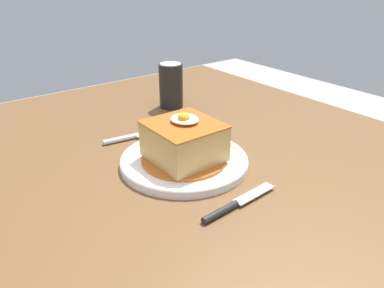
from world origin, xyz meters
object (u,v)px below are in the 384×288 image
(fork, at_px, (128,137))
(knife, at_px, (231,206))
(main_plate, at_px, (184,160))
(soda_can, at_px, (171,86))

(fork, height_order, knife, same)
(main_plate, xyz_separation_m, fork, (-0.17, -0.03, -0.00))
(knife, bearing_deg, fork, -179.58)
(soda_can, bearing_deg, main_plate, -30.27)
(fork, height_order, soda_can, soda_can)
(soda_can, bearing_deg, fork, -59.20)
(fork, bearing_deg, soda_can, 120.80)
(main_plate, bearing_deg, knife, -10.24)
(main_plate, bearing_deg, fork, -169.03)
(main_plate, relative_size, fork, 1.83)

